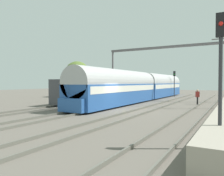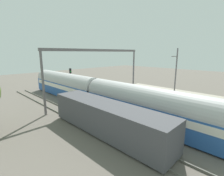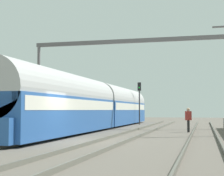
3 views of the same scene
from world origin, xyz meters
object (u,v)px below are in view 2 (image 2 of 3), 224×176
(freight_car, at_px, (107,118))
(person_crossing, at_px, (147,94))
(railway_signal_far, at_px, (71,77))
(catenary_gantry, at_px, (99,62))
(passenger_train, at_px, (97,93))

(freight_car, xyz_separation_m, person_crossing, (11.96, 3.41, -0.44))
(freight_car, relative_size, person_crossing, 7.51)
(railway_signal_far, distance_m, catenary_gantry, 8.26)
(freight_car, bearing_deg, person_crossing, 15.91)
(passenger_train, distance_m, person_crossing, 8.31)
(passenger_train, height_order, freight_car, passenger_train)
(railway_signal_far, bearing_deg, passenger_train, -101.24)
(freight_car, bearing_deg, railway_signal_far, 68.93)
(freight_car, bearing_deg, catenary_gantry, 52.73)
(railway_signal_far, relative_size, catenary_gantry, 0.26)
(freight_car, xyz_separation_m, catenary_gantry, (6.51, 8.56, 4.48))
(person_crossing, xyz_separation_m, railway_signal_far, (-5.70, 12.84, 1.91))
(person_crossing, bearing_deg, railway_signal_far, 87.49)
(passenger_train, xyz_separation_m, person_crossing, (7.62, -3.19, -0.94))
(passenger_train, xyz_separation_m, catenary_gantry, (2.17, 1.96, 3.98))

